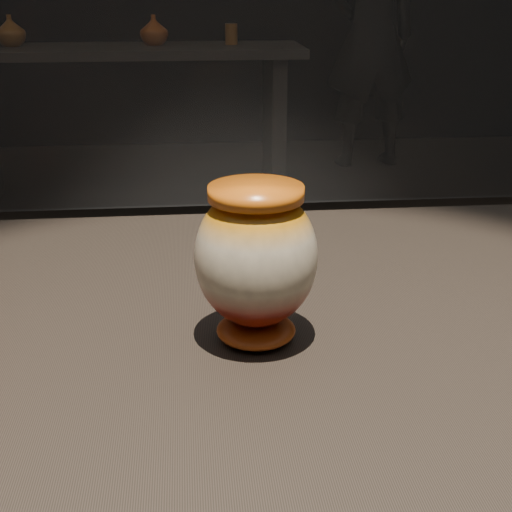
% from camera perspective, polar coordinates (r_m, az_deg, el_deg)
% --- Properties ---
extents(display_plinth, '(2.00, 0.80, 0.90)m').
position_cam_1_polar(display_plinth, '(0.98, 4.32, -19.22)').
color(display_plinth, black).
rests_on(display_plinth, ground).
extents(main_vase, '(0.13, 0.13, 0.17)m').
position_cam_1_polar(main_vase, '(0.74, 0.00, -0.22)').
color(main_vase, maroon).
rests_on(main_vase, display_plinth).
extents(back_shelf, '(2.00, 0.60, 0.90)m').
position_cam_1_polar(back_shelf, '(4.23, -10.31, 12.61)').
color(back_shelf, black).
rests_on(back_shelf, ground).
extents(back_vase_left, '(0.21, 0.21, 0.17)m').
position_cam_1_polar(back_vase_left, '(4.33, -19.06, 16.67)').
color(back_vase_left, '#8D4714').
rests_on(back_vase_left, back_shelf).
extents(back_vase_mid, '(0.16, 0.16, 0.16)m').
position_cam_1_polar(back_vase_mid, '(4.23, -8.17, 17.45)').
color(back_vase_mid, maroon).
rests_on(back_vase_mid, back_shelf).
extents(back_vase_right, '(0.07, 0.07, 0.11)m').
position_cam_1_polar(back_vase_right, '(4.24, -1.99, 17.32)').
color(back_vase_right, '#8D4714').
rests_on(back_vase_right, back_shelf).
extents(visitor, '(0.70, 0.51, 1.78)m').
position_cam_1_polar(visitor, '(5.11, 9.22, 17.02)').
color(visitor, black).
rests_on(visitor, ground).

